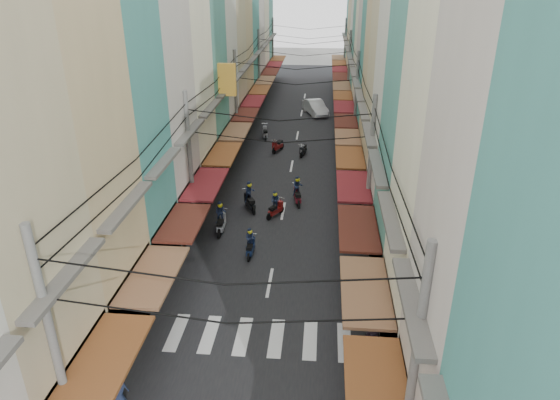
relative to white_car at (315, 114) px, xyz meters
The scene contains 15 objects.
ground 29.73m from the white_car, 92.83° to the right, with size 160.00×160.00×0.00m, color slate.
road 9.80m from the white_car, 98.61° to the right, with size 10.00×80.00×0.02m, color black.
sidewalk_left 12.54m from the white_car, 129.43° to the right, with size 3.00×80.00×0.06m, color slate.
sidewalk_right 10.92m from the white_car, 62.55° to the right, with size 3.00×80.00×0.06m, color slate.
crosswalk 35.72m from the white_car, 92.35° to the right, with size 7.55×2.40×0.01m.
building_row_left 18.87m from the white_car, 125.57° to the right, with size 7.80×67.67×23.70m.
building_row_right 17.48m from the white_car, 64.04° to the right, with size 7.80×68.98×22.59m.
utility_poles 16.16m from the white_car, 95.71° to the right, with size 10.20×66.13×8.20m.
white_car is the anchor object (origin of this frame).
bicycle 28.61m from the white_car, 80.40° to the right, with size 0.62×1.66×1.14m, color black.
moving_scooters 21.88m from the white_car, 97.42° to the right, with size 4.72×22.08×1.93m.
parked_scooters 33.96m from the white_car, 85.57° to the right, with size 12.99×14.05×0.98m.
pedestrians 30.22m from the white_car, 100.20° to the right, with size 12.17×19.84×2.18m.
market_umbrella 33.42m from the white_car, 81.21° to the right, with size 2.46×2.46×2.59m.
traffic_sign 32.05m from the white_car, 83.53° to the right, with size 0.10×0.71×3.25m.
Camera 1 is at (2.29, -22.24, 13.81)m, focal length 32.00 mm.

